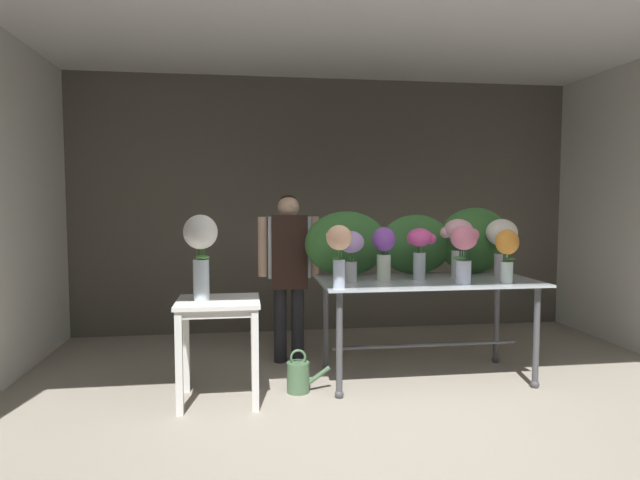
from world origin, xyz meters
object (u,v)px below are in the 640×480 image
Objects in this scene: vase_peach_tulips at (339,248)px; watering_can at (299,376)px; vase_blush_stock at (458,239)px; vase_ivory_carnations at (501,239)px; vase_lilac_hydrangea at (351,248)px; vase_violet_lilies at (384,249)px; vase_rosy_roses at (464,248)px; florist at (289,261)px; vase_fuchsia_peonies at (420,247)px; vase_sunset_snapdragons at (507,250)px; side_table_white at (218,316)px; display_table_glass at (426,295)px; vase_white_roses_tall at (201,245)px.

watering_can is (-0.29, 0.18, -1.03)m from vase_peach_tulips.
vase_peach_tulips is (-1.12, -0.45, -0.02)m from vase_blush_stock.
vase_lilac_hydrangea is at bearing -175.17° from vase_ivory_carnations.
vase_rosy_roses reaches higher than vase_violet_lilies.
vase_fuchsia_peonies is at bearing -31.83° from florist.
vase_sunset_snapdragons is 1.94m from watering_can.
watering_can is (0.61, 0.10, -0.53)m from side_table_white.
florist is 1.91m from vase_ivory_carnations.
vase_blush_stock is 0.46m from vase_sunset_snapdragons.
vase_rosy_roses is (0.58, -0.28, 0.03)m from vase_violet_lilies.
vase_sunset_snapdragons reaches higher than vase_lilac_hydrangea.
vase_rosy_roses reaches higher than side_table_white.
vase_fuchsia_peonies reaches higher than side_table_white.
display_table_glass is 1.91m from vase_white_roses_tall.
vase_ivory_carnations is 2.10m from watering_can.
vase_sunset_snapdragons reaches higher than side_table_white.
vase_ivory_carnations is 1.16× the size of vase_fuchsia_peonies.
vase_sunset_snapdragons is at bearing -3.85° from watering_can.
vase_white_roses_tall is at bearing 179.84° from vase_rosy_roses.
vase_rosy_roses is at bearing 178.67° from vase_sunset_snapdragons.
vase_ivory_carnations reaches higher than vase_sunset_snapdragons.
side_table_white is at bearing -170.79° from vase_fuchsia_peonies.
vase_ivory_carnations is at bearing 8.33° from side_table_white.
vase_peach_tulips is (0.90, -0.09, 0.51)m from side_table_white.
display_table_glass is 3.77× the size of vase_peach_tulips.
side_table_white is at bearing -169.86° from vase_blush_stock.
vase_lilac_hydrangea is at bearing 164.22° from vase_rosy_roses.
vase_fuchsia_peonies is (-0.06, -0.00, 0.41)m from display_table_glass.
side_table_white is 1.45m from vase_violet_lilies.
vase_sunset_snapdragons is 1.25m from vase_lilac_hydrangea.
display_table_glass is 0.99m from vase_peach_tulips.
vase_ivory_carnations is at bearing 4.28° from vase_violet_lilies.
vase_violet_lilies is 0.57m from vase_peach_tulips.
vase_blush_stock is 0.38m from vase_fuchsia_peonies.
vase_rosy_roses is 0.90m from vase_lilac_hydrangea.
vase_white_roses_tall is (-2.14, -0.36, 0.00)m from vase_blush_stock.
vase_peach_tulips reaches higher than vase_rosy_roses.
florist is at bearing 51.53° from vase_white_roses_tall.
vase_violet_lilies is at bearing -41.12° from florist.
display_table_glass is 0.54m from vase_violet_lilies.
florist reaches higher than vase_rosy_roses.
florist is 1.06m from vase_peach_tulips.
vase_violet_lilies is 0.31m from vase_fuchsia_peonies.
side_table_white is 1.74× the size of vase_violet_lilies.
vase_peach_tulips reaches higher than vase_sunset_snapdragons.
vase_lilac_hydrangea is (-1.22, 0.25, 0.01)m from vase_sunset_snapdragons.
vase_white_roses_tall is (-2.54, -0.35, 0.00)m from vase_ivory_carnations.
vase_ivory_carnations is 1.58m from vase_peach_tulips.
vase_violet_lilies is at bearing 10.59° from vase_white_roses_tall.
vase_ivory_carnations is at bearing 16.17° from vase_peach_tulips.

